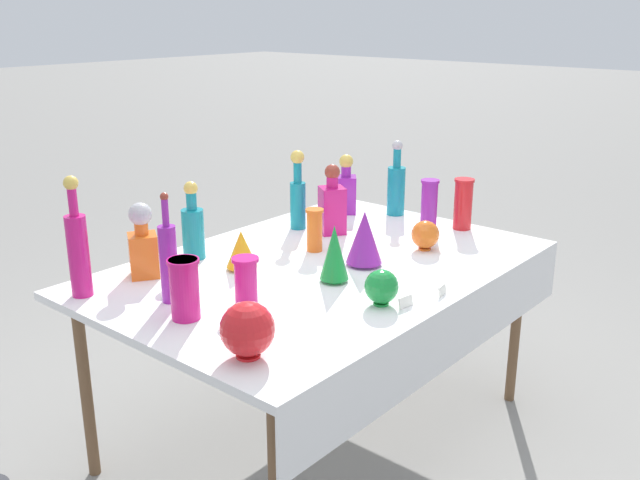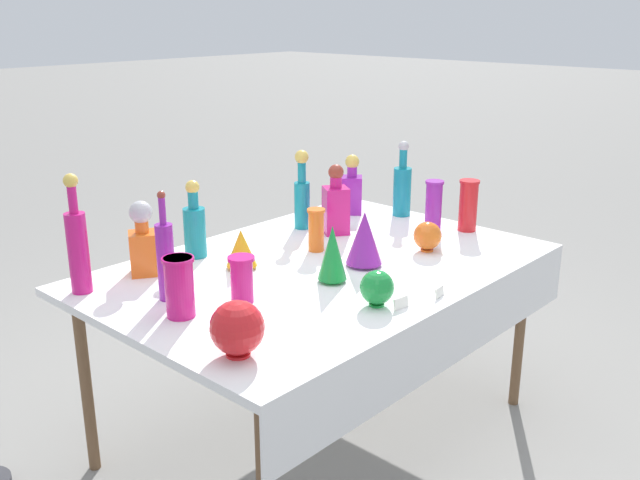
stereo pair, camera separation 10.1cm
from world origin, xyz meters
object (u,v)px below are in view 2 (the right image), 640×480
square_decanter_1 (143,242)px  slender_vase_2 (316,228)px  slender_vase_3 (242,278)px  round_bowl_1 (427,236)px  fluted_vase_1 (332,253)px  fluted_vase_0 (241,248)px  tall_bottle_4 (166,259)px  slender_vase_0 (180,286)px  fluted_vase_2 (364,238)px  tall_bottle_1 (302,194)px  slender_vase_1 (468,204)px  tall_bottle_3 (195,226)px  tall_bottle_0 (78,245)px  square_decanter_2 (352,189)px  square_decanter_0 (336,205)px  tall_bottle_2 (402,187)px  round_bowl_0 (237,328)px  round_bowl_2 (377,288)px  slender_vase_4 (434,205)px

square_decanter_1 → slender_vase_2: square_decanter_1 is taller
slender_vase_3 → round_bowl_1: slender_vase_3 is taller
square_decanter_1 → fluted_vase_1: bearing=-54.2°
slender_vase_2 → fluted_vase_0: slender_vase_2 is taller
tall_bottle_4 → slender_vase_0: size_ratio=1.89×
square_decanter_1 → fluted_vase_2: 0.83m
square_decanter_1 → slender_vase_0: size_ratio=1.40×
tall_bottle_1 → slender_vase_3: tall_bottle_1 is taller
square_decanter_1 → slender_vase_1: bearing=-24.9°
tall_bottle_3 → slender_vase_3: 0.53m
tall_bottle_0 → square_decanter_2: (1.42, -0.05, -0.05)m
tall_bottle_4 → square_decanter_1: tall_bottle_4 is taller
tall_bottle_4 → slender_vase_1: bearing=-13.6°
square_decanter_0 → slender_vase_1: bearing=-43.6°
square_decanter_2 → tall_bottle_2: bearing=-56.2°
round_bowl_0 → slender_vase_1: bearing=6.1°
slender_vase_2 → slender_vase_3: slender_vase_2 is taller
slender_vase_0 → fluted_vase_0: size_ratio=1.31×
round_bowl_2 → fluted_vase_2: bearing=45.4°
slender_vase_1 → slender_vase_4: bearing=139.6°
slender_vase_1 → square_decanter_1: bearing=155.1°
tall_bottle_4 → slender_vase_2: bearing=-2.0°
tall_bottle_1 → slender_vase_2: bearing=-126.0°
tall_bottle_1 → fluted_vase_0: 0.58m
tall_bottle_3 → slender_vase_1: tall_bottle_3 is taller
square_decanter_2 → slender_vase_2: 0.59m
tall_bottle_1 → slender_vase_1: (0.48, -0.57, -0.04)m
tall_bottle_1 → tall_bottle_4: (-0.91, -0.24, -0.01)m
slender_vase_1 → slender_vase_4: 0.16m
fluted_vase_2 → slender_vase_4: bearing=5.6°
square_decanter_0 → slender_vase_0: (-1.02, -0.23, -0.02)m
tall_bottle_4 → fluted_vase_0: (0.37, 0.04, -0.07)m
slender_vase_4 → round_bowl_2: (-0.83, -0.33, -0.06)m
square_decanter_2 → round_bowl_0: square_decanter_2 is taller
round_bowl_0 → fluted_vase_2: bearing=14.1°
tall_bottle_1 → tall_bottle_3: (-0.57, 0.05, -0.03)m
slender_vase_0 → slender_vase_4: bearing=-3.4°
tall_bottle_1 → slender_vase_1: size_ratio=1.55×
slender_vase_1 → slender_vase_2: size_ratio=1.30×
tall_bottle_3 → slender_vase_2: size_ratio=1.76×
square_decanter_2 → slender_vase_2: square_decanter_2 is taller
round_bowl_2 → round_bowl_0: bearing=172.8°
slender_vase_0 → slender_vase_1: bearing=-7.2°
tall_bottle_4 → slender_vase_1: 1.43m
slender_vase_0 → tall_bottle_0: bearing=103.9°
square_decanter_0 → tall_bottle_4: bearing=-175.5°
fluted_vase_2 → round_bowl_1: fluted_vase_2 is taller
tall_bottle_0 → tall_bottle_3: (0.51, 0.00, -0.05)m
square_decanter_2 → fluted_vase_1: (-0.75, -0.54, -0.01)m
slender_vase_1 → round_bowl_1: bearing=-175.1°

